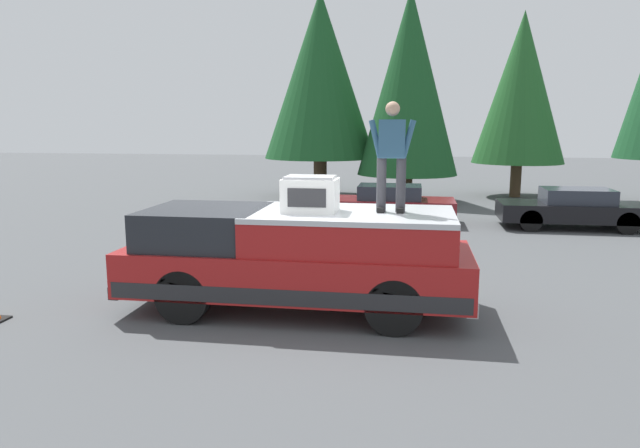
# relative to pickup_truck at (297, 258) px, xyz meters

# --- Properties ---
(ground_plane) EXTENTS (90.00, 90.00, 0.00)m
(ground_plane) POSITION_rel_pickup_truck_xyz_m (-0.09, -0.44, -0.87)
(ground_plane) COLOR #4C4F51
(pickup_truck) EXTENTS (2.01, 5.54, 1.65)m
(pickup_truck) POSITION_rel_pickup_truck_xyz_m (0.00, 0.00, 0.00)
(pickup_truck) COLOR maroon
(pickup_truck) RESTS_ON ground
(compressor_unit) EXTENTS (0.65, 0.84, 0.56)m
(compressor_unit) POSITION_rel_pickup_truck_xyz_m (-0.11, -0.24, 1.05)
(compressor_unit) COLOR white
(compressor_unit) RESTS_ON pickup_truck
(person_on_truck_bed) EXTENTS (0.29, 0.72, 1.69)m
(person_on_truck_bed) POSITION_rel_pickup_truck_xyz_m (0.06, -1.48, 1.68)
(person_on_truck_bed) COLOR #333338
(person_on_truck_bed) RESTS_ON pickup_truck
(parked_car_black) EXTENTS (1.64, 4.10, 1.16)m
(parked_car_black) POSITION_rel_pickup_truck_xyz_m (8.55, -6.42, -0.29)
(parked_car_black) COLOR black
(parked_car_black) RESTS_ON ground
(parked_car_maroon) EXTENTS (1.64, 4.10, 1.16)m
(parked_car_maroon) POSITION_rel_pickup_truck_xyz_m (8.65, -1.06, -0.29)
(parked_car_maroon) COLOR maroon
(parked_car_maroon) RESTS_ON ground
(conifer_left) EXTENTS (3.66, 3.66, 7.40)m
(conifer_left) POSITION_rel_pickup_truck_xyz_m (15.85, -6.01, 3.52)
(conifer_left) COLOR #4C3826
(conifer_left) RESTS_ON ground
(conifer_center_left) EXTENTS (3.84, 3.84, 8.00)m
(conifer_center_left) POSITION_rel_pickup_truck_xyz_m (13.80, -1.58, 3.64)
(conifer_center_left) COLOR #4C3826
(conifer_center_left) RESTS_ON ground
(conifer_center_right) EXTENTS (4.52, 4.52, 8.19)m
(conifer_center_right) POSITION_rel_pickup_truck_xyz_m (14.65, 1.96, 4.01)
(conifer_center_right) COLOR #4C3826
(conifer_center_right) RESTS_ON ground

